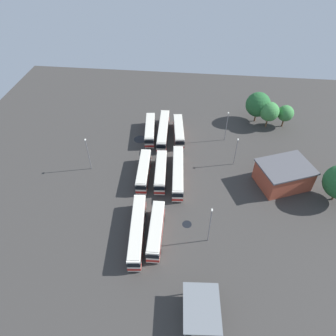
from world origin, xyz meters
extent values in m
plane|color=#383533|center=(0.00, 0.00, 0.00)|extent=(113.29, 113.29, 0.00)
cube|color=silver|center=(-16.30, -5.03, 1.87)|extent=(12.49, 3.81, 3.15)
cube|color=beige|center=(-16.30, -5.03, 3.52)|extent=(11.98, 3.57, 0.14)
cube|color=black|center=(-16.30, -5.03, 2.38)|extent=(12.56, 3.86, 1.01)
cube|color=red|center=(-16.30, -5.03, 0.99)|extent=(12.56, 3.86, 0.63)
cube|color=black|center=(-10.18, -4.32, 2.48)|extent=(0.29, 1.97, 1.16)
cylinder|color=black|center=(-12.64, -3.49, 0.50)|extent=(1.03, 0.41, 1.00)
cylinder|color=black|center=(-12.38, -5.69, 0.50)|extent=(1.03, 0.41, 1.00)
cylinder|color=black|center=(-20.21, -4.36, 0.50)|extent=(1.03, 0.41, 1.00)
cylinder|color=black|center=(-19.96, -6.57, 0.50)|extent=(1.03, 0.41, 1.00)
cube|color=silver|center=(-16.37, -1.36, 1.87)|extent=(15.81, 3.16, 3.15)
cube|color=beige|center=(-16.37, -1.36, 3.52)|extent=(15.17, 2.93, 0.14)
cube|color=black|center=(-16.37, -1.36, 2.38)|extent=(15.89, 3.20, 1.01)
cube|color=red|center=(-16.37, -1.36, 0.99)|extent=(15.89, 3.20, 0.63)
cube|color=black|center=(-8.51, -0.98, 2.48)|extent=(0.15, 1.98, 1.16)
cube|color=#47474C|center=(-18.10, -1.44, 1.87)|extent=(1.02, 2.50, 3.02)
cylinder|color=black|center=(-11.56, -0.01, 0.50)|extent=(1.01, 0.35, 1.00)
cylinder|color=black|center=(-11.45, -2.23, 0.50)|extent=(1.01, 0.35, 1.00)
cylinder|color=black|center=(-21.29, -0.48, 0.50)|extent=(1.01, 0.35, 1.00)
cylinder|color=black|center=(-21.18, -2.70, 0.50)|extent=(1.01, 0.35, 1.00)
cube|color=silver|center=(-16.54, 2.84, 1.87)|extent=(12.35, 3.97, 3.15)
cube|color=beige|center=(-16.54, 2.84, 3.52)|extent=(11.84, 3.72, 0.14)
cube|color=black|center=(-16.54, 2.84, 2.38)|extent=(12.41, 4.02, 1.01)
cube|color=red|center=(-16.54, 2.84, 0.99)|extent=(12.41, 4.02, 0.63)
cube|color=black|center=(-10.51, 3.63, 2.48)|extent=(0.32, 1.97, 1.16)
cylinder|color=black|center=(-12.95, 4.43, 0.50)|extent=(1.03, 0.43, 1.00)
cylinder|color=black|center=(-12.66, 2.23, 0.50)|extent=(1.03, 0.43, 1.00)
cylinder|color=black|center=(-20.41, 3.45, 0.50)|extent=(1.03, 0.43, 1.00)
cylinder|color=black|center=(-20.12, 1.25, 0.50)|extent=(1.03, 0.43, 1.00)
cube|color=silver|center=(0.25, -4.02, 1.87)|extent=(12.30, 3.14, 3.15)
cube|color=beige|center=(0.25, -4.02, 3.52)|extent=(11.80, 2.91, 0.14)
cube|color=black|center=(0.25, -4.02, 2.38)|extent=(12.36, 3.18, 1.01)
cube|color=red|center=(0.25, -4.02, 0.99)|extent=(12.36, 3.18, 0.63)
cube|color=black|center=(6.34, -3.65, 2.48)|extent=(0.18, 1.98, 1.16)
cylinder|color=black|center=(3.95, -2.68, 0.50)|extent=(1.02, 0.36, 1.00)
cylinder|color=black|center=(4.08, -4.90, 0.50)|extent=(1.02, 0.36, 1.00)
cylinder|color=black|center=(-3.59, -3.13, 0.50)|extent=(1.02, 0.36, 1.00)
cylinder|color=black|center=(-3.46, -5.35, 0.50)|extent=(1.02, 0.36, 1.00)
cube|color=silver|center=(0.10, 0.00, 1.87)|extent=(12.11, 3.27, 3.15)
cube|color=beige|center=(0.10, 0.00, 3.52)|extent=(11.62, 3.04, 0.14)
cube|color=black|center=(0.10, 0.00, 2.38)|extent=(12.17, 3.31, 1.01)
cube|color=red|center=(0.10, 0.00, 0.99)|extent=(12.17, 3.31, 0.63)
cube|color=black|center=(6.08, 0.44, 2.48)|extent=(0.20, 1.98, 1.16)
cylinder|color=black|center=(3.72, 1.38, 0.50)|extent=(1.02, 0.37, 1.00)
cylinder|color=black|center=(3.88, -0.84, 0.50)|extent=(1.02, 0.37, 1.00)
cylinder|color=black|center=(-3.68, 0.84, 0.50)|extent=(1.02, 0.37, 1.00)
cylinder|color=black|center=(-3.52, -1.37, 0.50)|extent=(1.02, 0.37, 1.00)
cube|color=silver|center=(-0.16, 4.00, 1.87)|extent=(15.85, 3.59, 3.15)
cube|color=beige|center=(-0.16, 4.00, 3.52)|extent=(15.21, 3.35, 0.14)
cube|color=black|center=(-0.16, 4.00, 2.38)|extent=(15.93, 3.63, 1.01)
cube|color=red|center=(-0.16, 4.00, 0.99)|extent=(15.93, 3.63, 0.63)
cube|color=black|center=(7.69, 4.59, 2.48)|extent=(0.21, 1.98, 1.16)
cube|color=#47474C|center=(-1.88, 3.87, 1.87)|extent=(1.08, 2.52, 3.02)
cylinder|color=black|center=(4.61, 5.48, 0.50)|extent=(1.02, 0.37, 1.00)
cylinder|color=black|center=(4.78, 3.26, 0.50)|extent=(1.02, 0.37, 1.00)
cylinder|color=black|center=(-5.10, 4.74, 0.50)|extent=(1.02, 0.37, 1.00)
cylinder|color=black|center=(-4.93, 2.53, 0.50)|extent=(1.02, 0.37, 1.00)
cube|color=silver|center=(17.08, -2.47, 1.87)|extent=(15.88, 3.99, 3.15)
cube|color=beige|center=(17.08, -2.47, 3.52)|extent=(15.23, 3.73, 0.14)
cube|color=black|center=(17.08, -2.47, 2.38)|extent=(15.96, 4.03, 1.01)
cube|color=red|center=(17.08, -2.47, 0.99)|extent=(15.96, 4.03, 0.63)
cube|color=black|center=(24.92, -1.68, 2.48)|extent=(0.26, 1.98, 1.16)
cube|color=#47474C|center=(15.36, -2.64, 1.87)|extent=(1.14, 2.54, 3.02)
cylinder|color=black|center=(21.82, -0.87, 0.50)|extent=(1.03, 0.40, 1.00)
cylinder|color=black|center=(22.04, -3.08, 0.50)|extent=(1.03, 0.40, 1.00)
cylinder|color=black|center=(12.13, -1.86, 0.50)|extent=(1.03, 0.40, 1.00)
cylinder|color=black|center=(12.35, -4.06, 0.50)|extent=(1.03, 0.40, 1.00)
cube|color=silver|center=(16.69, 1.15, 1.87)|extent=(12.37, 2.80, 3.15)
cube|color=beige|center=(16.69, 1.15, 3.52)|extent=(11.88, 2.60, 0.14)
cube|color=black|center=(16.69, 1.15, 2.38)|extent=(12.44, 2.84, 1.01)
cube|color=red|center=(16.69, 1.15, 0.99)|extent=(12.44, 2.84, 0.63)
cube|color=black|center=(22.86, 1.35, 2.48)|extent=(0.12, 1.98, 1.16)
cylinder|color=black|center=(20.47, 2.38, 0.50)|extent=(1.01, 0.33, 1.00)
cylinder|color=black|center=(20.54, 0.16, 0.50)|extent=(1.01, 0.33, 1.00)
cylinder|color=black|center=(12.85, 2.14, 0.50)|extent=(1.01, 0.33, 1.00)
cylinder|color=black|center=(12.92, -0.08, 0.50)|extent=(1.01, 0.33, 1.00)
cube|color=#99422D|center=(-0.88, 28.02, 2.56)|extent=(11.63, 13.05, 5.12)
cube|color=#4C4C51|center=(-0.88, 28.02, 5.30)|extent=(12.32, 13.83, 0.36)
cube|color=black|center=(-2.94, 33.01, 1.10)|extent=(1.69, 0.74, 2.20)
cube|color=slate|center=(31.32, 10.26, 3.49)|extent=(8.33, 6.30, 0.20)
cylinder|color=#59595B|center=(27.48, 12.55, 1.70)|extent=(0.20, 0.20, 3.39)
cylinder|color=#59595B|center=(27.86, 7.44, 1.70)|extent=(0.20, 0.20, 3.39)
cylinder|color=slate|center=(-6.61, 17.44, 3.73)|extent=(0.16, 0.16, 7.47)
cube|color=silver|center=(-6.61, 17.44, 7.65)|extent=(0.56, 0.28, 0.20)
cylinder|color=slate|center=(-16.45, 15.49, 4.19)|extent=(0.16, 0.16, 8.38)
cube|color=silver|center=(-16.45, 15.49, 8.56)|extent=(0.56, 0.28, 0.20)
cylinder|color=slate|center=(16.64, 11.28, 4.49)|extent=(0.16, 0.16, 8.98)
cube|color=silver|center=(16.64, 11.28, 9.16)|extent=(0.56, 0.28, 0.20)
cylinder|color=slate|center=(-1.20, -17.32, 4.33)|extent=(0.16, 0.16, 8.65)
cube|color=silver|center=(-1.20, -17.32, 8.83)|extent=(0.56, 0.28, 0.20)
cylinder|color=brown|center=(-24.83, 32.22, 1.21)|extent=(0.44, 0.44, 2.43)
sphere|color=#387A3D|center=(-24.83, 32.22, 4.34)|extent=(4.50, 4.50, 4.50)
cylinder|color=brown|center=(-24.08, 27.51, 1.38)|extent=(0.44, 0.44, 2.77)
sphere|color=#387A3D|center=(-24.08, 27.51, 5.05)|extent=(5.38, 5.38, 5.38)
cylinder|color=brown|center=(-26.77, 24.61, 1.28)|extent=(0.44, 0.44, 2.56)
sphere|color=#235B2D|center=(-26.77, 24.61, 5.52)|extent=(6.97, 6.97, 6.97)
cylinder|color=brown|center=(2.93, 38.59, 1.12)|extent=(0.44, 0.44, 2.24)
cylinder|color=black|center=(13.20, 7.02, 0.00)|extent=(1.97, 1.97, 0.01)
cylinder|color=black|center=(-14.21, -7.50, 0.00)|extent=(3.49, 3.49, 0.01)
camera|label=1|loc=(51.82, 7.26, 50.76)|focal=32.68mm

